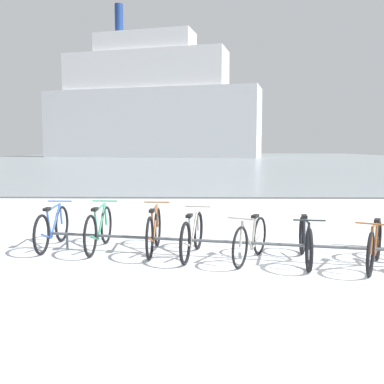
# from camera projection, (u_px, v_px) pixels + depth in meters

# --- Properties ---
(ground) EXTENTS (80.00, 132.00, 0.08)m
(ground) POSITION_uv_depth(u_px,v_px,m) (209.00, 161.00, 59.06)
(ground) COLOR silver
(bike_rack) EXTENTS (6.03, 1.31, 0.31)m
(bike_rack) POSITION_uv_depth(u_px,v_px,m) (221.00, 242.00, 7.02)
(bike_rack) COLOR #4C5156
(bike_rack) RESTS_ON ground
(bicycle_0) EXTENTS (0.46, 1.71, 0.81)m
(bicycle_0) POSITION_uv_depth(u_px,v_px,m) (52.00, 228.00, 7.77)
(bicycle_0) COLOR black
(bicycle_0) RESTS_ON ground
(bicycle_1) EXTENTS (0.46, 1.74, 0.83)m
(bicycle_1) POSITION_uv_depth(u_px,v_px,m) (99.00, 229.00, 7.61)
(bicycle_1) COLOR black
(bicycle_1) RESTS_ON ground
(bicycle_2) EXTENTS (0.46, 1.72, 0.84)m
(bicycle_2) POSITION_uv_depth(u_px,v_px,m) (154.00, 231.00, 7.40)
(bicycle_2) COLOR black
(bicycle_2) RESTS_ON ground
(bicycle_3) EXTENTS (0.50, 1.71, 0.79)m
(bicycle_3) POSITION_uv_depth(u_px,v_px,m) (192.00, 235.00, 7.14)
(bicycle_3) COLOR black
(bicycle_3) RESTS_ON ground
(bicycle_4) EXTENTS (0.75, 1.46, 0.76)m
(bicycle_4) POSITION_uv_depth(u_px,v_px,m) (250.00, 240.00, 6.85)
(bicycle_4) COLOR black
(bicycle_4) RESTS_ON ground
(bicycle_5) EXTENTS (0.46, 1.71, 0.76)m
(bicycle_5) POSITION_uv_depth(u_px,v_px,m) (305.00, 241.00, 6.76)
(bicycle_5) COLOR black
(bicycle_5) RESTS_ON ground
(bicycle_6) EXTENTS (0.83, 1.50, 0.76)m
(bicycle_6) POSITION_uv_depth(u_px,v_px,m) (375.00, 246.00, 6.45)
(bicycle_6) COLOR black
(bicycle_6) RESTS_ON ground
(ferry_ship) EXTENTS (39.77, 17.27, 27.24)m
(ferry_ship) POSITION_uv_depth(u_px,v_px,m) (149.00, 106.00, 77.25)
(ferry_ship) COLOR silver
(ferry_ship) RESTS_ON ground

